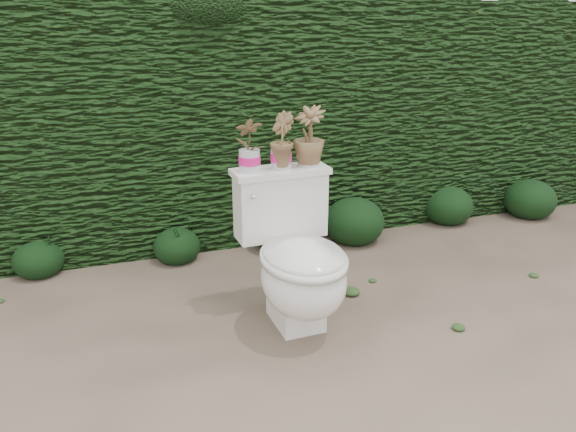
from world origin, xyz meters
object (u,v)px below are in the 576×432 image
object	(u,v)px
toilet	(297,262)
potted_plant_right	(309,138)
potted_plant_left	(249,146)
potted_plant_center	(281,142)

from	to	relation	value
toilet	potted_plant_right	xyz separation A→B (m)	(0.15, 0.25, 0.57)
potted_plant_right	potted_plant_left	bearing A→B (deg)	-130.28
toilet	potted_plant_right	distance (m)	0.64
potted_plant_left	potted_plant_right	bearing A→B (deg)	-178.33
toilet	potted_plant_left	bearing A→B (deg)	124.29
potted_plant_center	potted_plant_right	bearing A→B (deg)	-84.77
potted_plant_left	potted_plant_right	world-z (taller)	potted_plant_right
toilet	potted_plant_center	bearing A→B (deg)	89.00
potted_plant_left	potted_plant_center	bearing A→B (deg)	-178.33
potted_plant_left	potted_plant_center	distance (m)	0.17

